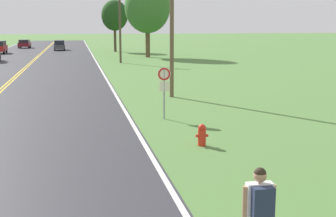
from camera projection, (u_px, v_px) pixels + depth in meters
name	position (u px, v px, depth m)	size (l,w,h in m)	color
hitchhiker_person	(260.00, 206.00, 8.12)	(0.61, 0.44, 1.78)	#475175
fire_hydrant	(202.00, 135.00, 16.37)	(0.44, 0.28, 0.77)	red
traffic_sign	(164.00, 80.00, 20.69)	(0.60, 0.10, 2.34)	gray
utility_pole_midground	(172.00, 8.00, 26.51)	(1.80, 0.24, 9.86)	brown
utility_pole_far	(120.00, 26.00, 50.43)	(1.80, 0.24, 7.58)	brown
tree_behind_sign	(115.00, 16.00, 70.66)	(4.00, 4.00, 7.78)	#473828
tree_mid_treeline	(147.00, 7.00, 58.89)	(5.78, 5.78, 9.67)	brown
car_dark_grey_van_mid_near	(59.00, 45.00, 75.66)	(1.91, 4.27, 1.60)	black
car_maroon_hatchback_mid_far	(25.00, 44.00, 82.30)	(2.01, 3.54, 1.47)	black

